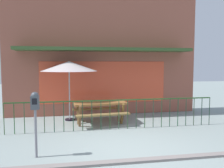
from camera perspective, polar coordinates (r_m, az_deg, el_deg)
name	(u,v)px	position (r m, az deg, el deg)	size (l,w,h in m)	color
ground	(128,149)	(6.16, 3.80, -15.24)	(40.00, 40.00, 0.00)	gray
pub_storefront	(103,53)	(10.05, -2.09, 7.46)	(7.96, 1.50, 5.15)	#572D2B
patio_fence_front	(114,109)	(7.69, 0.58, -5.99)	(6.71, 0.04, 0.97)	#254E1F
picnic_table_left	(100,107)	(8.39, -2.92, -5.43)	(1.91, 1.50, 0.79)	brown
patio_umbrella	(69,66)	(8.94, -10.22, 4.16)	(2.07, 2.07, 2.21)	black
parking_meter_near	(35,107)	(5.60, -17.89, -5.29)	(0.18, 0.17, 1.49)	slate
curb_edge	(137,162)	(5.45, 5.89, -18.03)	(11.15, 0.20, 0.11)	gray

